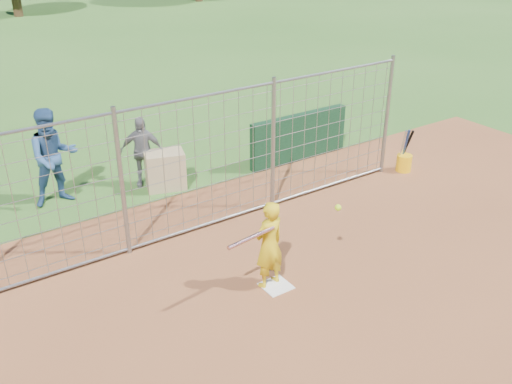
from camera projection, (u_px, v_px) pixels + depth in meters
ground at (269, 280)px, 9.02m from camera, size 100.00×100.00×0.00m
home_plate at (276, 286)px, 8.87m from camera, size 0.43×0.43×0.02m
dugout_wall at (299, 137)px, 13.15m from camera, size 2.60×0.20×1.10m
batter at (269, 245)px, 8.60m from camera, size 0.57×0.41×1.45m
bystander_a at (54, 157)px, 11.01m from camera, size 0.97×0.77×1.95m
bystander_b at (142, 151)px, 11.84m from camera, size 0.95×0.76×1.51m
equipment_bin at (165, 170)px, 11.86m from camera, size 0.93×0.76×0.80m
equipment_in_play at (274, 230)px, 8.27m from camera, size 2.02×0.24×0.15m
bucket_with_bats at (404, 161)px, 12.70m from camera, size 0.34×0.37×0.97m
backstop_fence at (203, 165)px, 9.94m from camera, size 9.08×0.08×2.60m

